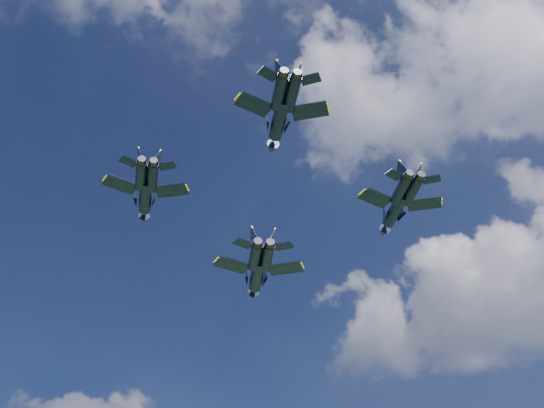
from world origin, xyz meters
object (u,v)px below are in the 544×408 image
at_px(jet_left, 145,198).
at_px(jet_lead, 257,276).
at_px(jet_right, 394,211).
at_px(jet_slot, 279,121).

bearing_deg(jet_left, jet_lead, 40.29).
relative_size(jet_lead, jet_right, 1.16).
bearing_deg(jet_slot, jet_right, 39.04).
height_order(jet_right, jet_slot, jet_right).
height_order(jet_lead, jet_left, jet_left).
bearing_deg(jet_right, jet_left, 178.12).
relative_size(jet_lead, jet_left, 1.25).
distance_m(jet_left, jet_right, 35.18).
bearing_deg(jet_slot, jet_lead, 86.40).
height_order(jet_left, jet_slot, jet_slot).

